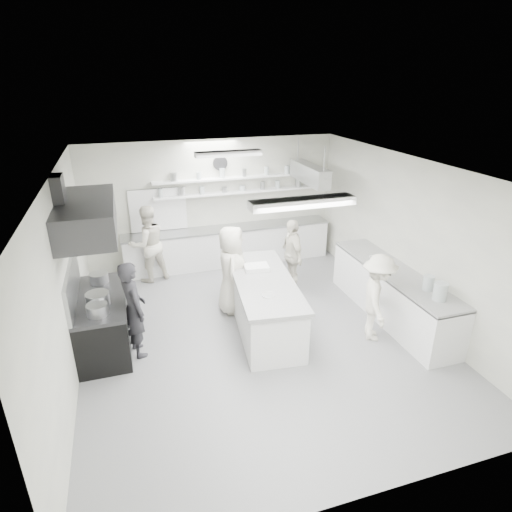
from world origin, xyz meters
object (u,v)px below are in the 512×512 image
object	(u,v)px
right_counter	(392,294)
cook_back	(148,244)
back_counter	(229,246)
prep_island	(264,305)
stove	(103,323)
cook_stove	(134,309)

from	to	relation	value
right_counter	cook_back	distance (m)	5.27
back_counter	right_counter	bearing A→B (deg)	-55.35
right_counter	prep_island	xyz separation A→B (m)	(-2.46, 0.36, -0.00)
back_counter	prep_island	world-z (taller)	prep_island
stove	prep_island	xyz separation A→B (m)	(2.79, -0.24, 0.02)
stove	prep_island	bearing A→B (deg)	-5.00
prep_island	cook_stove	distance (m)	2.30
prep_island	cook_stove	bearing A→B (deg)	-170.71
right_counter	prep_island	world-z (taller)	right_counter
cook_back	back_counter	bearing A→B (deg)	171.75
back_counter	cook_back	world-z (taller)	cook_back
back_counter	cook_stove	xyz separation A→B (m)	(-2.38, -3.16, 0.37)
prep_island	cook_stove	world-z (taller)	cook_stove
cook_stove	cook_back	distance (m)	2.83
stove	cook_back	distance (m)	2.65
right_counter	back_counter	bearing A→B (deg)	124.65
back_counter	prep_island	distance (m)	3.05
right_counter	cook_back	bearing A→B (deg)	144.74
stove	cook_back	bearing A→B (deg)	68.43
cook_stove	cook_back	size ratio (longest dim) A/B	0.95
stove	back_counter	world-z (taller)	back_counter
back_counter	cook_stove	bearing A→B (deg)	-126.98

